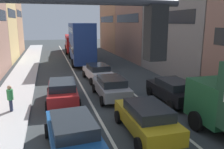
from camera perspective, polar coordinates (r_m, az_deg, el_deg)
name	(u,v)px	position (r m, az deg, el deg)	size (l,w,h in m)	color
sidewalk_left	(23,76)	(23.51, -21.49, -0.44)	(2.60, 64.00, 0.14)	#B9B9B9
lane_stripe_left	(75,74)	(23.51, -9.30, 0.14)	(0.16, 60.00, 0.01)	silver
lane_stripe_right	(107,72)	(24.10, -1.25, 0.62)	(0.16, 60.00, 0.01)	silver
building_row_right	(165,23)	(29.50, 13.10, 12.38)	(7.20, 43.90, 10.65)	#9E7556
traffic_light_pole	(31,115)	(3.52, -19.56, -9.51)	(3.58, 0.38, 5.50)	#2D2D33
sedan_centre_lane_second	(146,118)	(10.88, 8.60, -10.67)	(2.08, 4.31, 1.49)	#B29319
wagon_left_lane_second	(73,133)	(9.53, -9.81, -14.26)	(2.27, 4.40, 1.49)	#194C8C
hatchback_centre_lane_third	(111,87)	(15.72, -0.26, -3.08)	(2.13, 4.34, 1.49)	gray
sedan_left_lane_third	(62,91)	(15.13, -12.30, -4.02)	(2.21, 4.37, 1.49)	#A51E1E
coupe_centre_lane_fourth	(98,72)	(20.50, -3.62, 0.68)	(2.26, 4.40, 1.49)	silver
sedan_right_lane_behind_truck	(173,90)	(15.50, 14.97, -3.76)	(2.08, 4.31, 1.49)	black
bus_mid_queue_primary	(81,41)	(29.72, -7.86, 8.33)	(3.15, 10.60, 5.06)	navy
bus_far_queue_secondary	(73,42)	(41.08, -9.72, 7.99)	(3.21, 10.62, 2.90)	#B21919
pedestrian_near_kerb	(10,98)	(14.27, -24.12, -5.28)	(0.34, 0.54, 1.66)	#262D47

